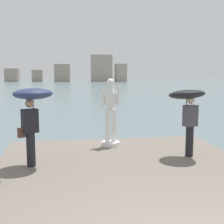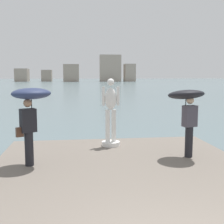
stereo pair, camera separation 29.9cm
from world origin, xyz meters
The scene contains 6 objects.
ground_plane centered at (0.00, 40.00, 0.00)m, with size 400.00×400.00×0.00m, color slate.
pier centered at (0.00, 2.32, 0.20)m, with size 6.70×10.64×0.40m, color #70665B.
statue_white_figure centered at (-0.02, 6.58, 1.41)m, with size 0.60×0.60×2.22m.
onlooker_left centered at (-2.30, 4.77, 1.99)m, with size 1.35×1.35×2.01m.
onlooker_right centered at (1.94, 4.98, 1.93)m, with size 1.25×1.26×1.97m.
distant_skyline centered at (2.07, 126.97, 4.15)m, with size 52.48×13.07×11.59m.
Camera 1 is at (-1.44, -2.77, 2.72)m, focal length 46.75 mm.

